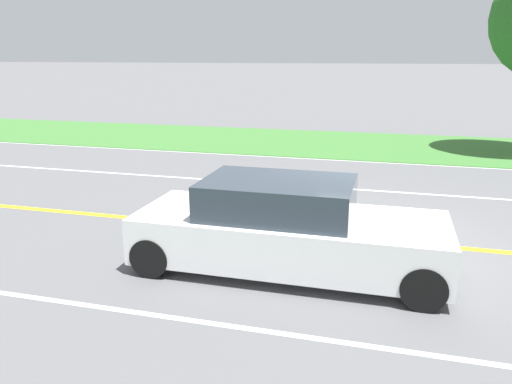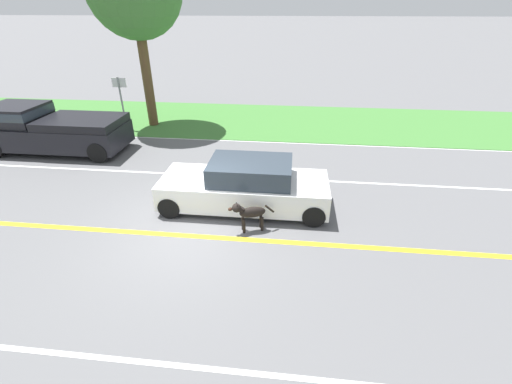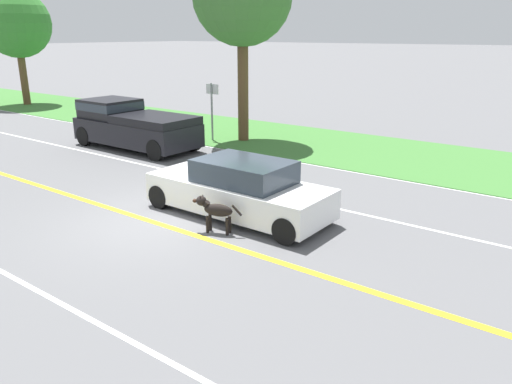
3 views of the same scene
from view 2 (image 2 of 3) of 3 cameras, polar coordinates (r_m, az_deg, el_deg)
ground_plane at (r=8.95m, az=-11.70°, el=-7.13°), size 400.00×400.00×0.00m
centre_divider_line at (r=8.95m, az=-11.70°, el=-7.11°), size 0.18×160.00×0.01m
lane_edge_line_right at (r=15.00m, az=-4.02°, el=8.57°), size 0.14×160.00×0.01m
lane_dash_same_dir at (r=11.85m, az=-6.89°, el=2.73°), size 0.10×160.00×0.01m
lane_dash_oncoming at (r=6.66m, az=-21.13°, el=-24.66°), size 0.10×160.00×0.01m
grass_verge_right at (r=17.81m, az=-2.34°, el=11.92°), size 6.00×160.00×0.03m
ego_car at (r=9.68m, az=-1.74°, el=1.02°), size 1.82×4.69×1.42m
dog at (r=8.67m, az=-1.18°, el=-3.46°), size 0.49×1.15×0.86m
pickup_truck at (r=15.81m, az=-31.00°, el=9.07°), size 2.11×5.25×1.80m
street_sign at (r=17.15m, az=-21.56°, el=14.51°), size 0.11×0.64×2.38m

